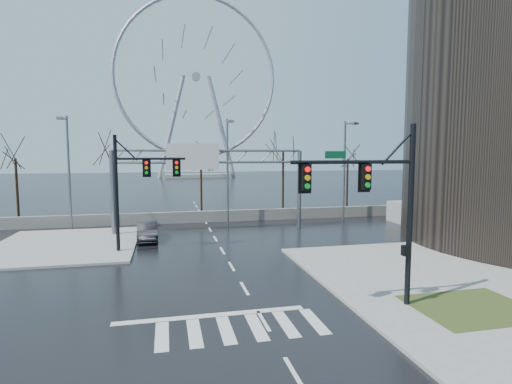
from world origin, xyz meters
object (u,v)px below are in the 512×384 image
object	(u,v)px
signal_mast_far	(134,182)
car	(147,231)
signal_mast_near	(382,198)
ferris_wheel	(196,84)
sign_gantry	(206,172)

from	to	relation	value
signal_mast_far	car	bearing A→B (deg)	80.32
signal_mast_near	car	xyz separation A→B (m)	(-10.38, 16.67, -4.15)
ferris_wheel	car	world-z (taller)	ferris_wheel
car	sign_gantry	bearing A→B (deg)	22.75
signal_mast_near	sign_gantry	xyz separation A→B (m)	(-5.52, 19.00, 0.31)
sign_gantry	ferris_wheel	bearing A→B (deg)	86.16
signal_mast_far	sign_gantry	size ratio (longest dim) A/B	0.49
car	signal_mast_far	bearing A→B (deg)	-102.51
signal_mast_far	car	world-z (taller)	signal_mast_far
signal_mast_near	car	world-z (taller)	signal_mast_near
signal_mast_near	sign_gantry	distance (m)	19.79
signal_mast_near	car	distance (m)	20.07
signal_mast_near	ferris_wheel	distance (m)	101.29
ferris_wheel	car	distance (m)	86.81
signal_mast_far	sign_gantry	bearing A→B (deg)	47.53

